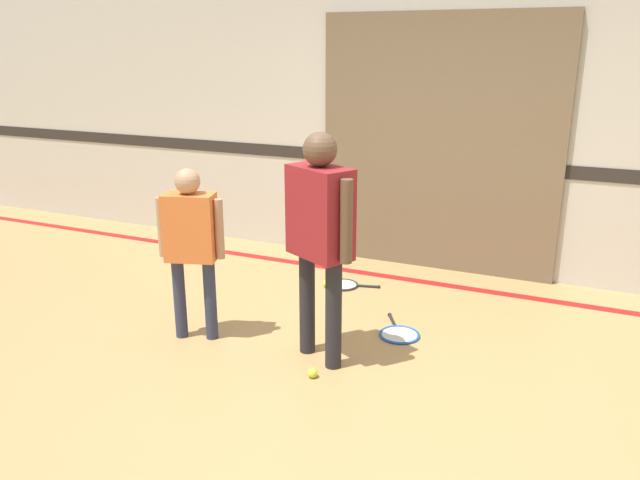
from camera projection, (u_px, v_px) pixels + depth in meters
name	position (u px, v px, depth m)	size (l,w,h in m)	color
ground_plane	(342.00, 374.00, 4.10)	(16.00, 16.00, 0.00)	tan
wall_back	(441.00, 100.00, 5.68)	(16.00, 0.07, 3.20)	beige
wall_panel	(438.00, 146.00, 5.75)	(2.24, 0.05, 2.37)	#756047
floor_stripe	(418.00, 281.00, 5.73)	(14.40, 0.10, 0.01)	red
person_instructor	(320.00, 224.00, 4.03)	(0.54, 0.41, 1.56)	#232328
person_student_left	(191.00, 236.00, 4.40)	(0.46, 0.29, 1.27)	#2D334C
racket_spare_on_floor	(345.00, 285.00, 5.61)	(0.50, 0.34, 0.03)	#28282D
racket_second_spare	(399.00, 334.00, 4.66)	(0.42, 0.54, 0.03)	blue
tennis_ball_near_instructor	(312.00, 373.00, 4.05)	(0.07, 0.07, 0.07)	#CCE038
tennis_ball_by_spare_racket	(326.00, 284.00, 5.58)	(0.07, 0.07, 0.07)	#CCE038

